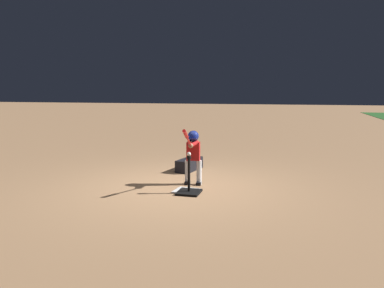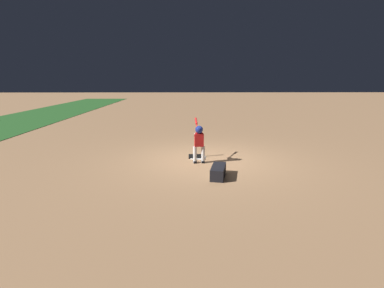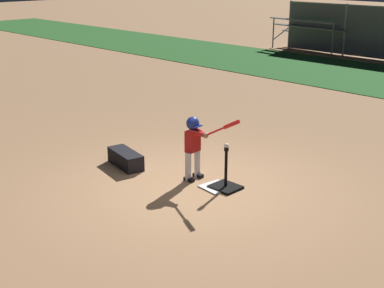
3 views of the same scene
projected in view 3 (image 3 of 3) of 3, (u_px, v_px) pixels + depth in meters
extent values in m
plane|color=#AD7F56|center=(193.00, 188.00, 8.65)|extent=(90.00, 90.00, 0.00)
cylinder|color=#9E9EA3|center=(290.00, 25.00, 22.82)|extent=(0.08, 0.08, 2.01)
cylinder|color=#9E9EA3|center=(345.00, 30.00, 21.05)|extent=(0.08, 0.08, 2.01)
cube|color=white|center=(217.00, 187.00, 8.69)|extent=(0.49, 0.49, 0.02)
cube|color=black|center=(226.00, 187.00, 8.66)|extent=(0.45, 0.41, 0.04)
cylinder|color=black|center=(226.00, 169.00, 8.56)|extent=(0.05, 0.05, 0.61)
cylinder|color=black|center=(226.00, 149.00, 8.45)|extent=(0.08, 0.08, 0.05)
cylinder|color=silver|center=(197.00, 163.00, 9.06)|extent=(0.11, 0.11, 0.49)
cube|color=black|center=(198.00, 175.00, 9.11)|extent=(0.19, 0.10, 0.06)
cylinder|color=silver|center=(188.00, 167.00, 8.89)|extent=(0.11, 0.11, 0.49)
cube|color=black|center=(189.00, 179.00, 8.94)|extent=(0.19, 0.10, 0.06)
cube|color=red|center=(193.00, 141.00, 8.83)|extent=(0.16, 0.27, 0.37)
sphere|color=#936B4C|center=(193.00, 124.00, 8.74)|extent=(0.19, 0.19, 0.19)
sphere|color=navy|center=(193.00, 123.00, 8.74)|extent=(0.22, 0.22, 0.22)
cube|color=navy|center=(197.00, 126.00, 8.69)|extent=(0.12, 0.17, 0.01)
cylinder|color=red|center=(201.00, 132.00, 8.73)|extent=(0.30, 0.14, 0.11)
cylinder|color=red|center=(198.00, 133.00, 8.67)|extent=(0.30, 0.18, 0.11)
sphere|color=#936B4C|center=(206.00, 135.00, 8.62)|extent=(0.09, 0.09, 0.09)
cylinder|color=red|center=(221.00, 129.00, 8.37)|extent=(0.64, 0.08, 0.37)
cylinder|color=red|center=(232.00, 125.00, 8.21)|extent=(0.30, 0.08, 0.20)
cylinder|color=black|center=(205.00, 136.00, 8.63)|extent=(0.04, 0.05, 0.05)
sphere|color=white|center=(226.00, 145.00, 8.43)|extent=(0.07, 0.07, 0.07)
cube|color=gray|center=(328.00, 41.00, 23.13)|extent=(3.42, 0.59, 0.04)
cube|color=gray|center=(331.00, 47.00, 23.36)|extent=(3.42, 0.65, 0.04)
cube|color=gray|center=(320.00, 34.00, 22.68)|extent=(3.42, 0.59, 0.04)
cube|color=gray|center=(323.00, 40.00, 22.91)|extent=(3.42, 0.65, 0.04)
cube|color=gray|center=(311.00, 28.00, 22.22)|extent=(3.42, 0.59, 0.04)
cube|color=gray|center=(315.00, 34.00, 22.45)|extent=(3.42, 0.65, 0.04)
cube|color=gray|center=(302.00, 21.00, 21.76)|extent=(3.42, 0.59, 0.04)
cube|color=gray|center=(306.00, 27.00, 21.99)|extent=(3.42, 0.65, 0.04)
cylinder|color=gray|center=(362.00, 48.00, 22.16)|extent=(0.06, 0.06, 0.34)
cylinder|color=gray|center=(333.00, 40.00, 20.80)|extent=(0.06, 0.06, 1.30)
cylinder|color=gray|center=(349.00, 34.00, 21.35)|extent=(0.27, 2.05, 1.00)
cylinder|color=gray|center=(303.00, 40.00, 24.48)|extent=(0.06, 0.06, 0.34)
cylinder|color=gray|center=(273.00, 33.00, 23.13)|extent=(0.06, 0.06, 1.30)
cylinder|color=gray|center=(289.00, 27.00, 23.67)|extent=(0.27, 2.05, 1.00)
cube|color=black|center=(126.00, 159.00, 9.58)|extent=(0.89, 0.48, 0.28)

